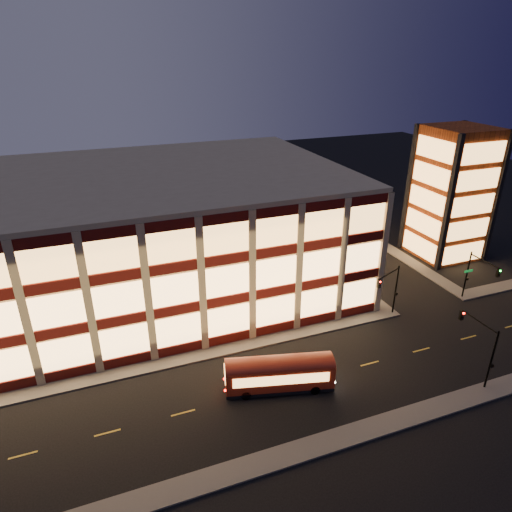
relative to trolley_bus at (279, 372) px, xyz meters
name	(u,v)px	position (x,y,z in m)	size (l,w,h in m)	color
ground	(190,364)	(-6.55, 6.06, -1.76)	(200.00, 200.00, 0.00)	black
sidewalk_office_south	(156,364)	(-9.55, 7.06, -1.68)	(54.00, 2.00, 0.15)	#514F4C
sidewalk_office_east	(320,257)	(16.45, 23.06, -1.68)	(2.00, 30.00, 0.15)	#514F4C
sidewalk_tower_south	(502,287)	(33.45, 7.06, -1.68)	(14.00, 2.00, 0.15)	#514F4C
sidewalk_tower_west	(385,246)	(27.45, 23.06, -1.68)	(2.00, 30.00, 0.15)	#514F4C
sidewalk_near	(233,472)	(-6.55, -6.94, -1.68)	(100.00, 2.00, 0.15)	#514F4C
office_building	(129,235)	(-9.47, 22.98, 5.49)	(50.45, 30.45, 14.50)	tan
stair_tower	(451,194)	(33.40, 18.02, 7.23)	(8.60, 8.60, 18.00)	#8C3814
traffic_signal_far	(390,285)	(15.66, 6.30, 2.35)	(3.79, 1.87, 6.00)	black
traffic_signal_right	(478,272)	(26.95, 5.44, 2.34)	(1.20, 4.37, 6.00)	black
traffic_signal_near	(481,340)	(16.95, -4.97, 2.37)	(0.32, 4.45, 6.00)	black
trolley_bus	(279,372)	(0.00, 0.00, 0.00)	(9.66, 4.61, 3.17)	maroon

